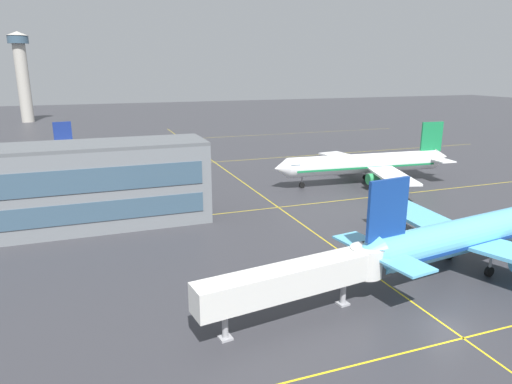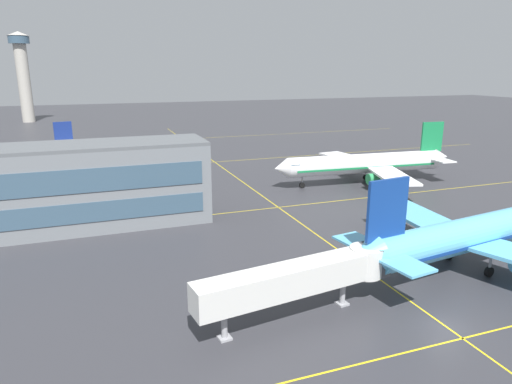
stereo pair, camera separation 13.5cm
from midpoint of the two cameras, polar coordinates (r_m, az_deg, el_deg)
name	(u,v)px [view 1 (the left image)]	position (r m, az deg, el deg)	size (l,w,h in m)	color
ground_plane	(447,326)	(46.86, 22.63, -15.24)	(600.00, 600.00, 0.00)	#333338
airliner_front_gate	(481,232)	(60.10, 26.20, -4.48)	(39.72, 33.95, 12.35)	#5BB7E5
airliner_second_row	(366,164)	(95.71, 13.57, 3.47)	(39.09, 33.61, 12.15)	white
airliner_third_row	(117,145)	(124.90, -17.05, 5.60)	(33.25, 28.29, 10.37)	white
taxiway_markings	(240,180)	(96.59, -2.05, 1.48)	(165.72, 183.14, 0.01)	yellow
jet_bridge	(311,275)	(43.83, 6.81, -10.27)	(20.67, 5.62, 5.58)	silver
control_tower	(22,70)	(227.17, -27.22, 13.35)	(8.82, 8.82, 38.15)	#ADA89E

